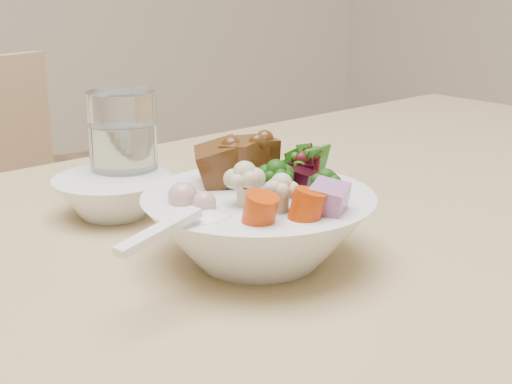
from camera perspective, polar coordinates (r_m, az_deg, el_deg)
dining_table at (r=0.87m, az=7.49°, el=-5.48°), size 1.60×1.10×0.68m
chair_far at (r=1.31m, az=-19.54°, el=-5.99°), size 0.48×0.48×0.80m
food_bowl at (r=0.68m, az=0.26°, el=-2.41°), size 0.22×0.22×0.12m
soup_spoon at (r=0.60m, az=-4.74°, el=-2.48°), size 0.12×0.06×0.02m
water_glass at (r=0.84m, az=-10.53°, el=3.04°), size 0.08×0.08×0.13m
side_bowl at (r=0.82m, az=-11.38°, el=-0.35°), size 0.13×0.13×0.04m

